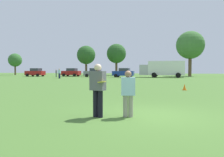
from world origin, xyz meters
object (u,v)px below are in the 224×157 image
object	(u,v)px
player_thrower	(98,87)
traffic_cone	(184,87)
player_defender	(128,91)
bystander_sideline_watcher	(56,73)
parked_car_mid_right	(123,73)
parked_car_center	(95,73)
parked_car_near_left	(35,72)
frisbee	(102,82)
box_truck	(163,68)
bystander_far_jogger	(59,73)
parked_car_mid_left	(71,72)

from	to	relation	value
player_thrower	traffic_cone	world-z (taller)	player_thrower
player_thrower	player_defender	xyz separation A→B (m)	(0.97, 0.26, -0.13)
player_defender	bystander_sideline_watcher	world-z (taller)	bystander_sideline_watcher
parked_car_mid_right	parked_car_center	bearing A→B (deg)	178.30
traffic_cone	parked_car_near_left	xyz separation A→B (m)	(-29.09, 26.65, 0.69)
traffic_cone	parked_car_center	world-z (taller)	parked_car_center
parked_car_mid_right	player_defender	bearing A→B (deg)	-80.12
frisbee	parked_car_near_left	size ratio (longest dim) A/B	0.06
player_thrower	box_truck	distance (m)	37.39
bystander_far_jogger	frisbee	bearing A→B (deg)	-61.67
parked_car_mid_left	bystander_sideline_watcher	world-z (taller)	parked_car_mid_left
bystander_sideline_watcher	bystander_far_jogger	xyz separation A→B (m)	(3.71, -6.15, 0.09)
player_defender	traffic_cone	size ratio (longest dim) A/B	3.21
traffic_cone	box_truck	xyz separation A→B (m)	(-1.44, 26.73, 1.52)
player_defender	parked_car_mid_left	size ratio (longest dim) A/B	0.36
bystander_sideline_watcher	parked_car_near_left	bearing A→B (deg)	156.77
player_thrower	frisbee	distance (m)	0.33
parked_car_center	player_thrower	bearing A→B (deg)	-72.73
box_truck	parked_car_center	bearing A→B (deg)	-178.28
frisbee	parked_car_center	bearing A→B (deg)	107.44
player_thrower	bystander_far_jogger	world-z (taller)	player_thrower
parked_car_near_left	parked_car_center	distance (m)	13.86
parked_car_near_left	bystander_far_jogger	size ratio (longest dim) A/B	2.50
parked_car_near_left	bystander_far_jogger	distance (m)	13.50
parked_car_center	player_defender	bearing A→B (deg)	-71.25
player_defender	bystander_sideline_watcher	xyz separation A→B (m)	(-19.87, 34.21, 0.02)
parked_car_near_left	bystander_sideline_watcher	world-z (taller)	parked_car_near_left
player_defender	traffic_cone	xyz separation A→B (m)	(2.79, 10.32, -0.63)
player_thrower	box_truck	xyz separation A→B (m)	(2.32, 37.31, 0.76)
frisbee	parked_car_near_left	bearing A→B (deg)	124.28
bystander_sideline_watcher	player_thrower	bearing A→B (deg)	-61.27
frisbee	traffic_cone	distance (m)	11.40
player_thrower	parked_car_near_left	bearing A→B (deg)	124.23
player_thrower	player_defender	size ratio (longest dim) A/B	1.14
traffic_cone	parked_car_mid_left	xyz separation A→B (m)	(-21.44, 28.71, 0.69)
player_thrower	bystander_sideline_watcher	xyz separation A→B (m)	(-18.90, 34.48, -0.11)
parked_car_near_left	bystander_sideline_watcher	bearing A→B (deg)	-23.23
bystander_sideline_watcher	bystander_far_jogger	world-z (taller)	bystander_far_jogger
bystander_sideline_watcher	box_truck	bearing A→B (deg)	7.62
player_defender	frisbee	size ratio (longest dim) A/B	5.64
player_defender	bystander_sideline_watcher	size ratio (longest dim) A/B	0.99
frisbee	bystander_far_jogger	xyz separation A→B (m)	(-15.38, 28.52, -0.21)
parked_car_mid_right	bystander_far_jogger	distance (m)	12.91
parked_car_near_left	parked_car_mid_left	size ratio (longest dim) A/B	1.00
frisbee	box_truck	distance (m)	37.58
parked_car_mid_right	box_truck	world-z (taller)	box_truck
traffic_cone	parked_car_mid_right	size ratio (longest dim) A/B	0.11
parked_car_near_left	parked_car_center	size ratio (longest dim) A/B	1.00
box_truck	parked_car_mid_left	bearing A→B (deg)	174.34
box_truck	traffic_cone	bearing A→B (deg)	-86.92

